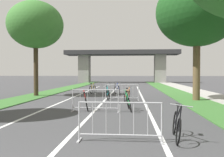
{
  "coord_description": "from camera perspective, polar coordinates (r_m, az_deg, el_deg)",
  "views": [
    {
      "loc": [
        1.72,
        -1.92,
        1.8
      ],
      "look_at": [
        0.13,
        18.03,
        1.34
      ],
      "focal_mm": 37.79,
      "sensor_mm": 36.0,
      "label": 1
    }
  ],
  "objects": [
    {
      "name": "bicycle_green_0",
      "position": [
        11.39,
        3.97,
        -5.79
      ],
      "size": [
        0.61,
        1.72,
        1.03
      ],
      "rotation": [
        0.0,
        0.0,
        0.12
      ],
      "color": "black",
      "rests_on": "ground"
    },
    {
      "name": "crowd_barrier_nearest",
      "position": [
        6.27,
        1.92,
        -10.5
      ],
      "size": [
        2.22,
        0.44,
        1.05
      ],
      "rotation": [
        0.0,
        0.0,
        0.0
      ],
      "color": "#ADADB2",
      "rests_on": "ground"
    },
    {
      "name": "lane_stripe_right_lane",
      "position": [
        17.03,
        7.41,
        -4.76
      ],
      "size": [
        0.14,
        29.99,
        0.01
      ],
      "primitive_type": "cube",
      "color": "silver",
      "rests_on": "ground"
    },
    {
      "name": "lane_stripe_left_lane",
      "position": [
        17.54,
        -9.64,
        -4.59
      ],
      "size": [
        0.14,
        29.99,
        0.01
      ],
      "primitive_type": "cube",
      "color": "silver",
      "rests_on": "ground"
    },
    {
      "name": "sidewalk_path_right",
      "position": [
        24.03,
        19.77,
        -2.97
      ],
      "size": [
        2.3,
        51.84,
        0.08
      ],
      "primitive_type": "cube",
      "color": "#9E9B93",
      "rests_on": "ground"
    },
    {
      "name": "lane_stripe_center",
      "position": [
        17.09,
        -1.24,
        -4.72
      ],
      "size": [
        0.14,
        29.99,
        0.01
      ],
      "primitive_type": "cube",
      "color": "silver",
      "rests_on": "ground"
    },
    {
      "name": "grass_verge_left",
      "position": [
        24.37,
        -13.36,
        -2.9
      ],
      "size": [
        2.2,
        51.84,
        0.05
      ],
      "primitive_type": "cube",
      "color": "#386B2D",
      "rests_on": "ground"
    },
    {
      "name": "bicycle_orange_3",
      "position": [
        15.23,
        3.71,
        -4.1
      ],
      "size": [
        0.61,
        1.73,
        0.9
      ],
      "rotation": [
        0.0,
        0.0,
        -0.19
      ],
      "color": "black",
      "rests_on": "ground"
    },
    {
      "name": "crowd_barrier_second",
      "position": [
        11.04,
        -4.07,
        -5.37
      ],
      "size": [
        2.24,
        0.54,
        1.05
      ],
      "rotation": [
        0.0,
        0.0,
        -0.04
      ],
      "color": "#ADADB2",
      "rests_on": "ground"
    },
    {
      "name": "bicycle_red_4",
      "position": [
        11.71,
        -6.25,
        -5.77
      ],
      "size": [
        0.74,
        1.66,
        1.0
      ],
      "rotation": [
        0.0,
        0.0,
        0.2
      ],
      "color": "black",
      "rests_on": "ground"
    },
    {
      "name": "grass_verge_right",
      "position": [
        23.54,
        14.47,
        -3.06
      ],
      "size": [
        2.2,
        51.84,
        0.05
      ],
      "primitive_type": "cube",
      "color": "#386B2D",
      "rests_on": "ground"
    },
    {
      "name": "bicycle_teal_2",
      "position": [
        16.1,
        -0.99,
        -3.77
      ],
      "size": [
        0.54,
        1.77,
        0.96
      ],
      "rotation": [
        0.0,
        0.0,
        0.01
      ],
      "color": "black",
      "rests_on": "ground"
    },
    {
      "name": "tree_left_pine_near",
      "position": [
        19.66,
        -18.0,
        12.2
      ],
      "size": [
        4.28,
        4.28,
        7.38
      ],
      "color": "#3D2D1E",
      "rests_on": "ground"
    },
    {
      "name": "bicycle_blue_1",
      "position": [
        20.79,
        1.22,
        -2.65
      ],
      "size": [
        0.51,
        1.66,
        0.96
      ],
      "rotation": [
        0.0,
        0.0,
        -0.21
      ],
      "color": "black",
      "rests_on": "ground"
    },
    {
      "name": "bicycle_black_5",
      "position": [
        6.75,
        15.38,
        -10.8
      ],
      "size": [
        0.55,
        1.75,
        1.04
      ],
      "rotation": [
        0.0,
        0.0,
        3.04
      ],
      "color": "black",
      "rests_on": "ground"
    },
    {
      "name": "crowd_barrier_fourth",
      "position": [
        20.45,
        -2.37,
        -2.29
      ],
      "size": [
        2.23,
        0.46,
        1.05
      ],
      "rotation": [
        0.0,
        0.0,
        -0.01
      ],
      "color": "#ADADB2",
      "rests_on": "ground"
    },
    {
      "name": "tree_right_pine_far",
      "position": [
        16.7,
        19.86,
        14.86
      ],
      "size": [
        5.26,
        5.26,
        7.99
      ],
      "color": "brown",
      "rests_on": "ground"
    },
    {
      "name": "overpass_bridge",
      "position": [
        44.87,
        2.37,
        4.66
      ],
      "size": [
        21.32,
        4.3,
        6.06
      ],
      "color": "#2D2D30",
      "rests_on": "ground"
    },
    {
      "name": "crowd_barrier_third",
      "position": [
        15.61,
        2.44,
        -3.41
      ],
      "size": [
        2.25,
        0.57,
        1.05
      ],
      "rotation": [
        0.0,
        0.0,
        0.06
      ],
      "color": "#ADADB2",
      "rests_on": "ground"
    },
    {
      "name": "bicycle_yellow_6",
      "position": [
        21.15,
        -4.67,
        -2.56
      ],
      "size": [
        0.45,
        1.71,
        0.95
      ],
      "rotation": [
        0.0,
        0.0,
        -0.18
      ],
      "color": "black",
      "rests_on": "ground"
    }
  ]
}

